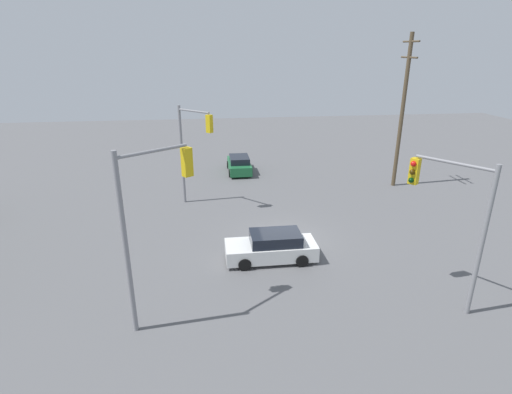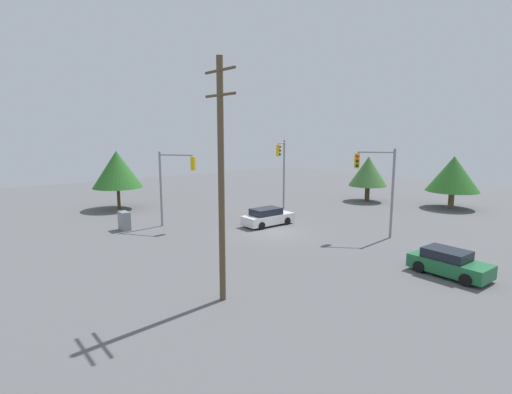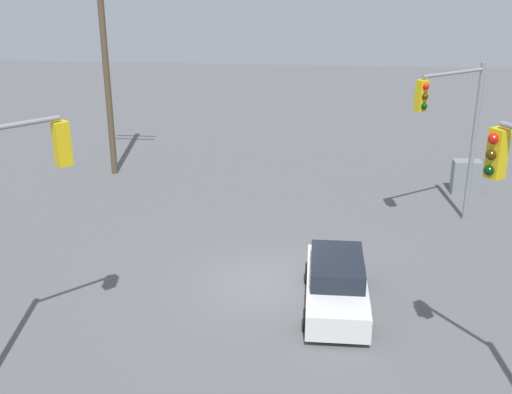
# 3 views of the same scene
# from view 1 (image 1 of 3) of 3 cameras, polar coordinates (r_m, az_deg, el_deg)

# --- Properties ---
(ground_plane) EXTENTS (80.00, 80.00, 0.00)m
(ground_plane) POSITION_cam_1_polar(r_m,az_deg,el_deg) (21.70, 4.03, -6.09)
(ground_plane) COLOR #5B5B5E
(sedan_white) EXTENTS (1.85, 4.37, 1.44)m
(sedan_white) POSITION_cam_1_polar(r_m,az_deg,el_deg) (19.43, 2.29, -7.16)
(sedan_white) COLOR silver
(sedan_white) RESTS_ON ground_plane
(sedan_green) EXTENTS (4.01, 1.88, 1.39)m
(sedan_green) POSITION_cam_1_polar(r_m,az_deg,el_deg) (33.09, -2.41, 4.67)
(sedan_green) COLOR #1E6638
(sedan_green) RESTS_ON ground_plane
(traffic_signal_main) EXTENTS (2.65, 2.03, 6.01)m
(traffic_signal_main) POSITION_cam_1_polar(r_m,az_deg,el_deg) (16.70, 26.35, -1.39)
(traffic_signal_main) COLOR gray
(traffic_signal_main) RESTS_ON ground_plane
(traffic_signal_cross) EXTENTS (1.89, 2.45, 6.74)m
(traffic_signal_cross) POSITION_cam_1_polar(r_m,az_deg,el_deg) (14.22, -14.94, -1.57)
(traffic_signal_cross) COLOR gray
(traffic_signal_cross) RESTS_ON ground_plane
(traffic_signal_aux) EXTENTS (2.12, 2.13, 6.40)m
(traffic_signal_aux) POSITION_cam_1_polar(r_m,az_deg,el_deg) (25.27, -9.08, 7.94)
(traffic_signal_aux) COLOR gray
(traffic_signal_aux) RESTS_ON ground_plane
(utility_pole_tall) EXTENTS (2.20, 0.28, 10.70)m
(utility_pole_tall) POSITION_cam_1_polar(r_m,az_deg,el_deg) (30.53, 20.21, 11.68)
(utility_pole_tall) COLOR brown
(utility_pole_tall) RESTS_ON ground_plane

